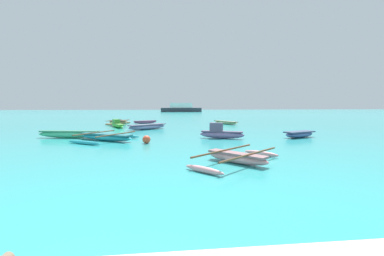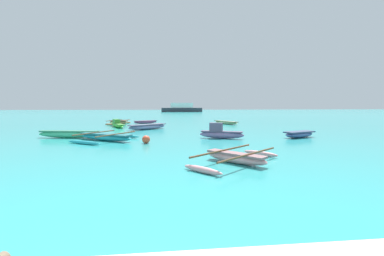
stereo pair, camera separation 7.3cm
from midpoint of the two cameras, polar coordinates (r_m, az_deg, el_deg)
The scene contains 12 objects.
moored_boat_0 at distance 9.58m, azimuth 9.70°, elevation -6.49°, with size 3.99×3.75×0.44m.
moored_boat_1 at distance 30.43m, azimuth -10.42°, elevation 1.37°, with size 2.84×1.89×0.33m.
moored_boat_2 at distance 18.40m, azimuth -25.73°, elevation -1.20°, with size 4.20×1.32×0.47m.
moored_boat_3 at distance 25.89m, azimuth -16.38°, elevation 0.78°, with size 2.08×4.06×0.74m.
moored_boat_4 at distance 16.44m, azimuth 6.28°, elevation -1.10°, with size 2.81×1.57×1.00m.
moored_boat_5 at distance 22.73m, azimuth -10.01°, elevation 0.31°, with size 3.47×2.99×0.45m.
moored_boat_6 at distance 18.20m, azimuth 22.63°, elevation -1.25°, with size 2.51×1.66×0.41m.
moored_boat_7 at distance 16.21m, azimuth -18.70°, elevation -1.90°, with size 3.89×4.22×0.47m.
moored_boat_8 at distance 29.10m, azimuth 7.42°, elevation 1.26°, with size 2.24×3.79×0.34m.
moored_boat_9 at distance 29.73m, azimuth -16.15°, elevation 1.24°, with size 2.50×3.55×0.47m.
mooring_buoy_0 at distance 14.44m, azimuth -10.23°, elevation -2.52°, with size 0.45×0.45×0.45m.
distant_ferry at distance 82.07m, azimuth -2.47°, elevation 4.41°, with size 12.85×2.83×2.83m.
Camera 1 is at (0.73, -2.35, 2.11)m, focal length 24.00 mm.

